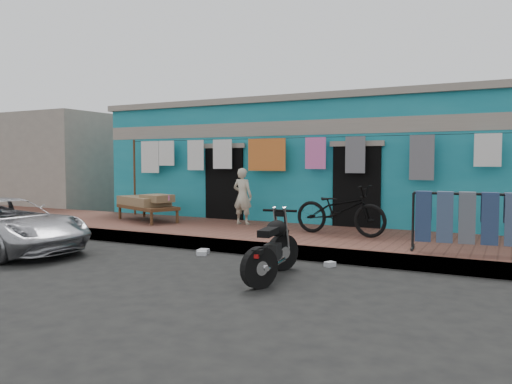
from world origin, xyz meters
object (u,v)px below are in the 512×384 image
Objects in this scene: bicycle at (340,204)px; seated_person at (243,196)px; charpoy at (147,208)px; car at (3,224)px; motorcycle at (272,245)px; jeans_rack at (478,222)px.

seated_person is at bearing 83.39° from bicycle.
bicycle is 0.91× the size of charpoy.
car is at bearing 55.79° from seated_person.
charpoy is at bearing 138.22° from motorcycle.
car is 2.36× the size of motorcycle.
car is 2.83× the size of seated_person.
car is 1.96× the size of bicycle.
seated_person reaches higher than car.
car is at bearing -98.91° from charpoy.
car is 5.57m from motorcycle.
motorcycle is at bearing -32.79° from charpoy.
charpoy is 0.98× the size of jeans_rack.
jeans_rack reaches higher than motorcycle.
charpoy is (-2.45, -0.51, -0.34)m from seated_person.
motorcycle is at bearing 126.40° from seated_person.
motorcycle is 0.75× the size of charpoy.
motorcycle is 3.50m from jeans_rack.
car is at bearing 128.44° from bicycle.
jeans_rack is at bearing -102.14° from bicycle.
car reaches higher than charpoy.
motorcycle is at bearing -174.46° from bicycle.
seated_person is at bearing 11.79° from charpoy.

